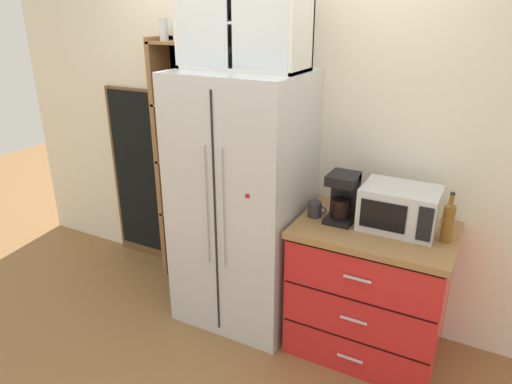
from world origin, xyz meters
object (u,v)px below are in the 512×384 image
refrigerator (243,201)px  bottle_amber (448,220)px  coffee_maker (343,196)px  microwave (400,208)px  mug_charcoal (315,209)px  chalkboard_menu (141,176)px

refrigerator → bottle_amber: size_ratio=5.93×
refrigerator → bottle_amber: bearing=1.4°
coffee_maker → refrigerator: bearing=-177.2°
microwave → mug_charcoal: microwave is taller
refrigerator → mug_charcoal: refrigerator is taller
refrigerator → microwave: refrigerator is taller
refrigerator → mug_charcoal: 0.53m
microwave → coffee_maker: coffee_maker is taller
coffee_maker → mug_charcoal: size_ratio=2.53×
coffee_maker → microwave: bearing=7.1°
chalkboard_menu → coffee_maker: bearing=-8.8°
refrigerator → microwave: (1.02, 0.08, 0.13)m
chalkboard_menu → mug_charcoal: bearing=-10.6°
coffee_maker → chalkboard_menu: chalkboard_menu is taller
coffee_maker → mug_charcoal: coffee_maker is taller
microwave → coffee_maker: 0.34m
refrigerator → bottle_amber: (1.30, 0.03, 0.13)m
refrigerator → mug_charcoal: (0.52, 0.00, 0.05)m
mug_charcoal → microwave: bearing=8.2°
refrigerator → chalkboard_menu: bearing=164.8°
coffee_maker → chalkboard_menu: bearing=171.2°
microwave → bottle_amber: bearing=-9.2°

